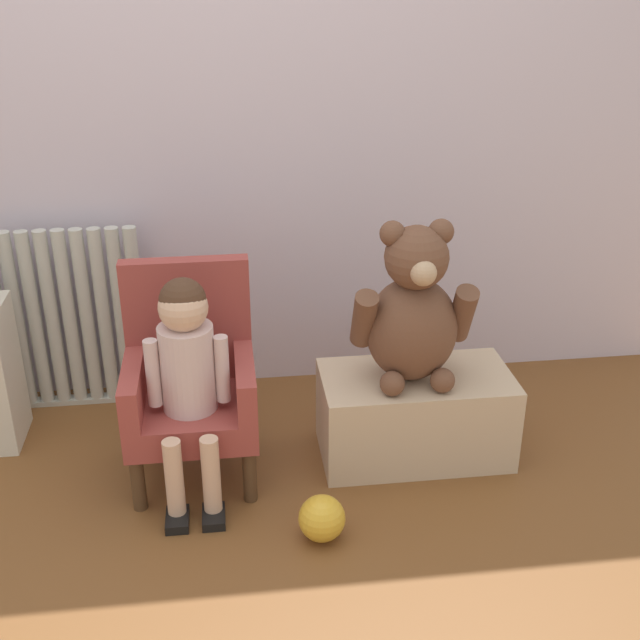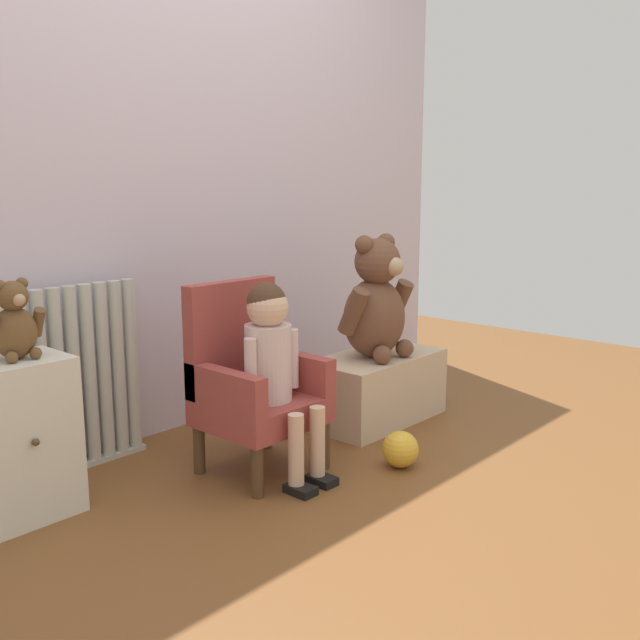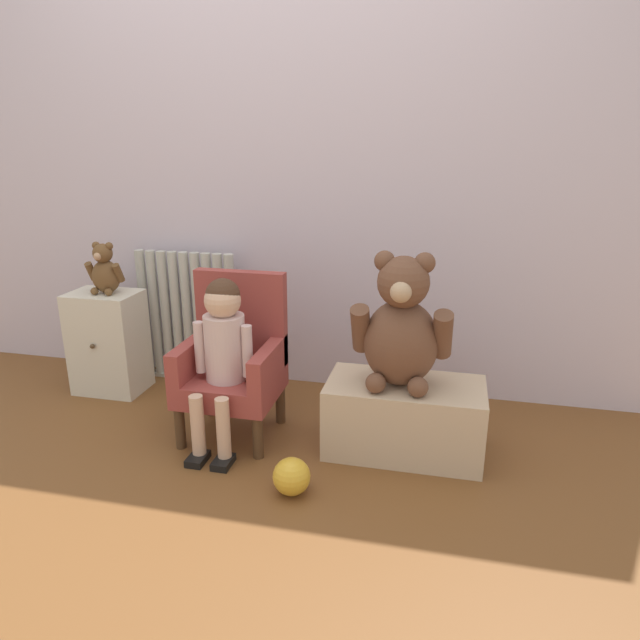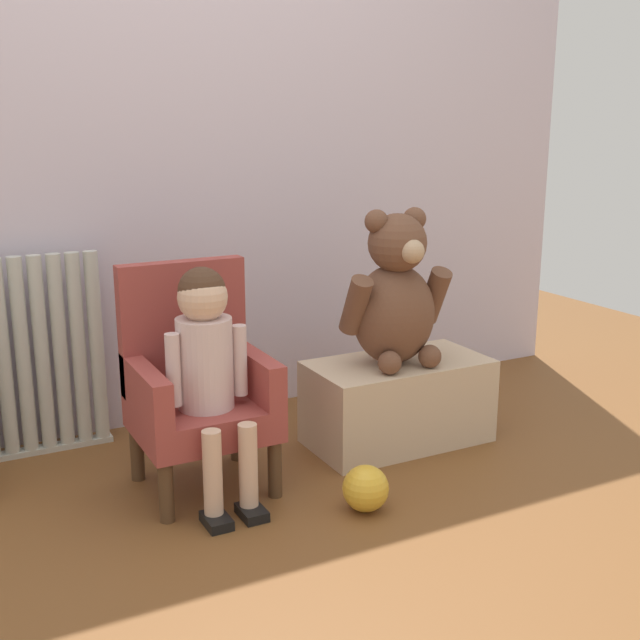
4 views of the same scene
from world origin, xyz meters
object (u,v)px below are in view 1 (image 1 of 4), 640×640
at_px(child_figure, 187,359).
at_px(low_bench, 415,415).
at_px(radiator, 70,321).
at_px(large_teddy_bear, 413,312).
at_px(toy_ball, 322,518).
at_px(child_armchair, 190,380).

height_order(child_figure, low_bench, child_figure).
bearing_deg(low_bench, child_figure, -172.51).
height_order(radiator, low_bench, radiator).
relative_size(large_teddy_bear, toy_ball, 3.87).
height_order(radiator, toy_ball, radiator).
height_order(child_armchair, toy_ball, child_armchair).
height_order(child_armchair, large_teddy_bear, large_teddy_bear).
relative_size(low_bench, toy_ball, 4.56).
bearing_deg(low_bench, child_armchair, 178.90).
height_order(low_bench, large_teddy_bear, large_teddy_bear).
distance_m(child_figure, toy_ball, 0.62).
distance_m(child_figure, large_teddy_bear, 0.73).
distance_m(child_armchair, toy_ball, 0.62).
xyz_separation_m(radiator, child_figure, (0.45, -0.59, 0.12)).
xyz_separation_m(large_teddy_bear, toy_ball, (-0.34, -0.39, -0.47)).
distance_m(large_teddy_bear, toy_ball, 0.70).
relative_size(radiator, large_teddy_bear, 1.29).
xyz_separation_m(child_armchair, child_figure, (-0.00, -0.11, 0.13)).
distance_m(radiator, child_figure, 0.75).
bearing_deg(toy_ball, low_bench, 47.18).
bearing_deg(child_armchair, low_bench, -1.10).
bearing_deg(child_figure, radiator, 127.10).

